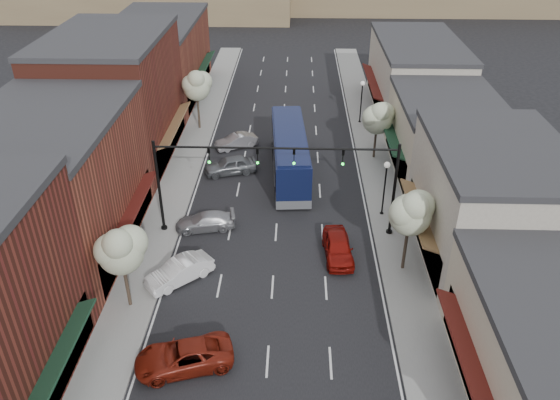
# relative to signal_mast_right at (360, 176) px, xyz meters

# --- Properties ---
(ground) EXTENTS (160.00, 160.00, 0.00)m
(ground) POSITION_rel_signal_mast_right_xyz_m (-5.62, -8.00, -4.62)
(ground) COLOR black
(ground) RESTS_ON ground
(sidewalk_left) EXTENTS (2.80, 73.00, 0.15)m
(sidewalk_left) POSITION_rel_signal_mast_right_xyz_m (-14.02, 10.50, -4.55)
(sidewalk_left) COLOR gray
(sidewalk_left) RESTS_ON ground
(sidewalk_right) EXTENTS (2.80, 73.00, 0.15)m
(sidewalk_right) POSITION_rel_signal_mast_right_xyz_m (2.78, 10.50, -4.55)
(sidewalk_right) COLOR gray
(sidewalk_right) RESTS_ON ground
(curb_left) EXTENTS (0.25, 73.00, 0.17)m
(curb_left) POSITION_rel_signal_mast_right_xyz_m (-12.62, 10.50, -4.55)
(curb_left) COLOR gray
(curb_left) RESTS_ON ground
(curb_right) EXTENTS (0.25, 73.00, 0.17)m
(curb_right) POSITION_rel_signal_mast_right_xyz_m (1.38, 10.50, -4.55)
(curb_right) COLOR gray
(curb_right) RESTS_ON ground
(bldg_left_midnear) EXTENTS (10.14, 14.10, 9.40)m
(bldg_left_midnear) POSITION_rel_signal_mast_right_xyz_m (-19.85, -2.00, 0.03)
(bldg_left_midnear) COLOR brown
(bldg_left_midnear) RESTS_ON ground
(bldg_left_midfar) EXTENTS (10.14, 14.10, 10.90)m
(bldg_left_midfar) POSITION_rel_signal_mast_right_xyz_m (-19.86, 12.00, 0.78)
(bldg_left_midfar) COLOR maroon
(bldg_left_midfar) RESTS_ON ground
(bldg_left_far) EXTENTS (10.14, 18.10, 8.40)m
(bldg_left_far) POSITION_rel_signal_mast_right_xyz_m (-19.84, 28.00, -0.46)
(bldg_left_far) COLOR brown
(bldg_left_far) RESTS_ON ground
(bldg_right_midnear) EXTENTS (9.14, 12.10, 7.90)m
(bldg_right_midnear) POSITION_rel_signal_mast_right_xyz_m (8.10, -2.00, -0.72)
(bldg_right_midnear) COLOR #BAB19F
(bldg_right_midnear) RESTS_ON ground
(bldg_right_midfar) EXTENTS (9.14, 12.10, 6.40)m
(bldg_right_midfar) POSITION_rel_signal_mast_right_xyz_m (8.08, 10.00, -1.46)
(bldg_right_midfar) COLOR beige
(bldg_right_midfar) RESTS_ON ground
(bldg_right_far) EXTENTS (9.14, 16.10, 7.40)m
(bldg_right_far) POSITION_rel_signal_mast_right_xyz_m (8.09, 24.00, -0.96)
(bldg_right_far) COLOR #BAB19F
(bldg_right_far) RESTS_ON ground
(signal_mast_right) EXTENTS (8.22, 0.46, 7.00)m
(signal_mast_right) POSITION_rel_signal_mast_right_xyz_m (0.00, 0.00, 0.00)
(signal_mast_right) COLOR black
(signal_mast_right) RESTS_ON ground
(signal_mast_left) EXTENTS (8.22, 0.46, 7.00)m
(signal_mast_left) POSITION_rel_signal_mast_right_xyz_m (-11.24, 0.00, 0.00)
(signal_mast_left) COLOR black
(signal_mast_left) RESTS_ON ground
(tree_right_near) EXTENTS (2.85, 2.65, 5.95)m
(tree_right_near) POSITION_rel_signal_mast_right_xyz_m (2.73, -4.05, -0.17)
(tree_right_near) COLOR #47382B
(tree_right_near) RESTS_ON ground
(tree_right_far) EXTENTS (2.85, 2.65, 5.43)m
(tree_right_far) POSITION_rel_signal_mast_right_xyz_m (2.73, 11.95, -0.63)
(tree_right_far) COLOR #47382B
(tree_right_far) RESTS_ON ground
(tree_left_near) EXTENTS (2.85, 2.65, 5.69)m
(tree_left_near) POSITION_rel_signal_mast_right_xyz_m (-13.87, -8.05, -0.40)
(tree_left_near) COLOR #47382B
(tree_left_near) RESTS_ON ground
(tree_left_far) EXTENTS (2.85, 2.65, 6.13)m
(tree_left_far) POSITION_rel_signal_mast_right_xyz_m (-13.87, 17.95, -0.02)
(tree_left_far) COLOR #47382B
(tree_left_far) RESTS_ON ground
(lamp_post_near) EXTENTS (0.44, 0.44, 4.44)m
(lamp_post_near) POSITION_rel_signal_mast_right_xyz_m (2.18, 2.50, -1.62)
(lamp_post_near) COLOR black
(lamp_post_near) RESTS_ON ground
(lamp_post_far) EXTENTS (0.44, 0.44, 4.44)m
(lamp_post_far) POSITION_rel_signal_mast_right_xyz_m (2.18, 20.00, -1.62)
(lamp_post_far) COLOR black
(lamp_post_far) RESTS_ON ground
(coach_bus) EXTENTS (3.54, 12.49, 3.77)m
(coach_bus) POSITION_rel_signal_mast_right_xyz_m (-4.82, 8.92, -2.66)
(coach_bus) COLOR #0E1539
(coach_bus) RESTS_ON ground
(red_hatchback) EXTENTS (2.12, 4.60, 1.53)m
(red_hatchback) POSITION_rel_signal_mast_right_xyz_m (-1.43, -2.74, -3.86)
(red_hatchback) COLOR maroon
(red_hatchback) RESTS_ON ground
(parked_car_a) EXTENTS (5.49, 3.64, 1.40)m
(parked_car_a) POSITION_rel_signal_mast_right_xyz_m (-9.89, -12.44, -3.92)
(parked_car_a) COLOR maroon
(parked_car_a) RESTS_ON ground
(parked_car_b) EXTENTS (4.25, 4.03, 1.43)m
(parked_car_b) POSITION_rel_signal_mast_right_xyz_m (-11.43, -5.55, -3.91)
(parked_car_b) COLOR white
(parked_car_b) RESTS_ON ground
(parked_car_c) EXTENTS (4.48, 2.44, 1.23)m
(parked_car_c) POSITION_rel_signal_mast_right_xyz_m (-10.70, 0.30, -4.01)
(parked_car_c) COLOR #A3A4A9
(parked_car_c) RESTS_ON ground
(parked_car_d) EXTENTS (4.74, 3.00, 1.50)m
(parked_car_d) POSITION_rel_signal_mast_right_xyz_m (-9.82, 8.79, -3.87)
(parked_car_d) COLOR slate
(parked_car_d) RESTS_ON ground
(parked_car_e) EXTENTS (4.13, 3.04, 1.30)m
(parked_car_e) POSITION_rel_signal_mast_right_xyz_m (-9.82, 13.81, -3.97)
(parked_car_e) COLOR #AAA9AF
(parked_car_e) RESTS_ON ground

